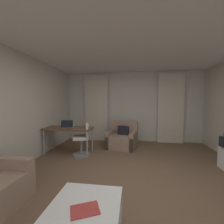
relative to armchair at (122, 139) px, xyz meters
name	(u,v)px	position (x,y,z in m)	size (l,w,h in m)	color
ground_plane	(132,183)	(0.31, -2.12, -0.28)	(12.00, 12.00, 0.00)	brown
wall_window	(132,107)	(0.31, 0.91, 1.02)	(5.12, 0.06, 2.60)	beige
wall_left	(4,111)	(-2.22, -2.12, 1.02)	(0.06, 6.12, 2.60)	beige
ceiling	(133,34)	(0.31, -2.12, 2.35)	(5.12, 6.12, 0.06)	white
curtain_left_panel	(96,108)	(-1.06, 0.78, 0.97)	(0.90, 0.06, 2.50)	beige
curtain_right_panel	(171,108)	(1.69, 0.78, 0.97)	(0.90, 0.06, 2.50)	beige
armchair	(122,139)	(0.00, 0.00, 0.00)	(1.02, 0.96, 0.84)	#997A66
desk	(69,130)	(-1.48, -0.78, 0.40)	(1.34, 0.59, 0.75)	brown
desk_chair	(83,141)	(-1.04, -0.87, 0.12)	(0.49, 0.49, 0.88)	gray
laptop	(68,126)	(-1.52, -0.77, 0.52)	(0.36, 0.31, 0.22)	#ADADB2
coffee_table	(86,221)	(-0.18, -3.26, -0.08)	(0.74, 0.73, 0.39)	white
magazine_open	(85,210)	(-0.15, -3.36, 0.12)	(0.34, 0.30, 0.01)	#B73833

